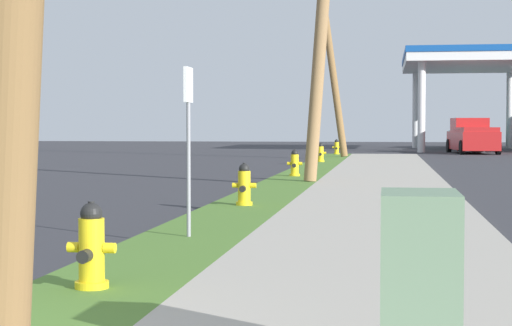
{
  "coord_description": "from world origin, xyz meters",
  "views": [
    {
      "loc": [
        3.14,
        -3.81,
        1.5
      ],
      "look_at": [
        0.6,
        12.88,
        0.78
      ],
      "focal_mm": 60.65,
      "sensor_mm": 36.0,
      "label": 1
    }
  ],
  "objects_px": {
    "fire_hydrant_third": "(295,164)",
    "utility_pole_background": "(331,58)",
    "fire_hydrant_second": "(244,187)",
    "fire_hydrant_fifth": "(337,148)",
    "fire_hydrant_nearest": "(91,250)",
    "fire_hydrant_fourth": "(321,153)",
    "truck_teal_on_apron": "(469,135)",
    "truck_tan_at_far_bay": "(468,135)",
    "car_silver_by_near_pump": "(470,139)",
    "truck_red_at_forecourt": "(472,137)",
    "street_sign_post": "(188,116)",
    "utility_cabinet": "(419,293)"
  },
  "relations": [
    {
      "from": "fire_hydrant_third",
      "to": "utility_pole_background",
      "type": "distance_m",
      "value": 15.98
    },
    {
      "from": "fire_hydrant_second",
      "to": "fire_hydrant_fifth",
      "type": "distance_m",
      "value": 27.85
    },
    {
      "from": "fire_hydrant_nearest",
      "to": "fire_hydrant_fifth",
      "type": "bearing_deg",
      "value": 89.96
    },
    {
      "from": "fire_hydrant_third",
      "to": "fire_hydrant_fourth",
      "type": "xyz_separation_m",
      "value": [
        -0.01,
        9.64,
        0.0
      ]
    },
    {
      "from": "fire_hydrant_fifth",
      "to": "truck_teal_on_apron",
      "type": "relative_size",
      "value": 0.14
    },
    {
      "from": "fire_hydrant_second",
      "to": "truck_tan_at_far_bay",
      "type": "bearing_deg",
      "value": 80.35
    },
    {
      "from": "utility_pole_background",
      "to": "car_silver_by_near_pump",
      "type": "height_order",
      "value": "utility_pole_background"
    },
    {
      "from": "truck_red_at_forecourt",
      "to": "truck_teal_on_apron",
      "type": "distance_m",
      "value": 9.55
    },
    {
      "from": "fire_hydrant_fifth",
      "to": "utility_pole_background",
      "type": "xyz_separation_m",
      "value": [
        -0.08,
        -3.42,
        4.15
      ]
    },
    {
      "from": "fire_hydrant_nearest",
      "to": "street_sign_post",
      "type": "height_order",
      "value": "street_sign_post"
    },
    {
      "from": "street_sign_post",
      "to": "car_silver_by_near_pump",
      "type": "height_order",
      "value": "street_sign_post"
    },
    {
      "from": "utility_pole_background",
      "to": "truck_teal_on_apron",
      "type": "distance_m",
      "value": 21.26
    },
    {
      "from": "fire_hydrant_second",
      "to": "truck_tan_at_far_bay",
      "type": "distance_m",
      "value": 48.81
    },
    {
      "from": "car_silver_by_near_pump",
      "to": "utility_cabinet",
      "type": "bearing_deg",
      "value": -95.6
    },
    {
      "from": "fire_hydrant_third",
      "to": "utility_pole_background",
      "type": "bearing_deg",
      "value": 90.0
    },
    {
      "from": "utility_pole_background",
      "to": "utility_cabinet",
      "type": "relative_size",
      "value": 8.56
    },
    {
      "from": "fire_hydrant_second",
      "to": "utility_pole_background",
      "type": "xyz_separation_m",
      "value": [
        -0.07,
        24.42,
        4.15
      ]
    },
    {
      "from": "fire_hydrant_third",
      "to": "fire_hydrant_fourth",
      "type": "distance_m",
      "value": 9.64
    },
    {
      "from": "fire_hydrant_third",
      "to": "truck_red_at_forecourt",
      "type": "height_order",
      "value": "truck_red_at_forecourt"
    },
    {
      "from": "fire_hydrant_third",
      "to": "truck_red_at_forecourt",
      "type": "distance_m",
      "value": 26.31
    },
    {
      "from": "fire_hydrant_nearest",
      "to": "fire_hydrant_second",
      "type": "xyz_separation_m",
      "value": [
        0.02,
        7.87,
        0.0
      ]
    },
    {
      "from": "fire_hydrant_nearest",
      "to": "car_silver_by_near_pump",
      "type": "distance_m",
      "value": 49.18
    },
    {
      "from": "car_silver_by_near_pump",
      "to": "truck_tan_at_far_bay",
      "type": "height_order",
      "value": "truck_tan_at_far_bay"
    },
    {
      "from": "fire_hydrant_nearest",
      "to": "fire_hydrant_second",
      "type": "height_order",
      "value": "same"
    },
    {
      "from": "fire_hydrant_fourth",
      "to": "truck_red_at_forecourt",
      "type": "bearing_deg",
      "value": 65.23
    },
    {
      "from": "fire_hydrant_fifth",
      "to": "truck_tan_at_far_bay",
      "type": "distance_m",
      "value": 21.86
    },
    {
      "from": "fire_hydrant_nearest",
      "to": "truck_red_at_forecourt",
      "type": "distance_m",
      "value": 42.76
    },
    {
      "from": "truck_teal_on_apron",
      "to": "truck_tan_at_far_bay",
      "type": "bearing_deg",
      "value": 85.61
    },
    {
      "from": "street_sign_post",
      "to": "fire_hydrant_fifth",
      "type": "bearing_deg",
      "value": 90.02
    },
    {
      "from": "fire_hydrant_nearest",
      "to": "fire_hydrant_third",
      "type": "bearing_deg",
      "value": 90.17
    },
    {
      "from": "utility_cabinet",
      "to": "car_silver_by_near_pump",
      "type": "height_order",
      "value": "car_silver_by_near_pump"
    },
    {
      "from": "utility_pole_background",
      "to": "car_silver_by_near_pump",
      "type": "relative_size",
      "value": 1.93
    },
    {
      "from": "fire_hydrant_fourth",
      "to": "utility_pole_background",
      "type": "relative_size",
      "value": 0.08
    },
    {
      "from": "fire_hydrant_fifth",
      "to": "street_sign_post",
      "type": "distance_m",
      "value": 32.23
    },
    {
      "from": "fire_hydrant_third",
      "to": "fire_hydrant_nearest",
      "type": "bearing_deg",
      "value": -89.83
    },
    {
      "from": "street_sign_post",
      "to": "truck_red_at_forecourt",
      "type": "distance_m",
      "value": 39.31
    },
    {
      "from": "fire_hydrant_fourth",
      "to": "truck_red_at_forecourt",
      "type": "xyz_separation_m",
      "value": [
        7.23,
        15.66,
        0.47
      ]
    },
    {
      "from": "fire_hydrant_nearest",
      "to": "utility_cabinet",
      "type": "xyz_separation_m",
      "value": [
        2.67,
        -2.25,
        0.15
      ]
    },
    {
      "from": "truck_red_at_forecourt",
      "to": "fire_hydrant_fourth",
      "type": "bearing_deg",
      "value": -114.77
    },
    {
      "from": "fire_hydrant_fourth",
      "to": "car_silver_by_near_pump",
      "type": "xyz_separation_m",
      "value": [
        7.72,
        22.08,
        0.28
      ]
    },
    {
      "from": "fire_hydrant_third",
      "to": "truck_red_at_forecourt",
      "type": "relative_size",
      "value": 0.13
    },
    {
      "from": "fire_hydrant_third",
      "to": "fire_hydrant_fifth",
      "type": "height_order",
      "value": "same"
    },
    {
      "from": "fire_hydrant_second",
      "to": "fire_hydrant_third",
      "type": "distance_m",
      "value": 8.99
    },
    {
      "from": "fire_hydrant_fourth",
      "to": "utility_pole_background",
      "type": "distance_m",
      "value": 7.13
    },
    {
      "from": "street_sign_post",
      "to": "car_silver_by_near_pump",
      "type": "distance_m",
      "value": 45.72
    },
    {
      "from": "street_sign_post",
      "to": "truck_tan_at_far_bay",
      "type": "xyz_separation_m",
      "value": [
        8.16,
        52.48,
        -0.72
      ]
    },
    {
      "from": "fire_hydrant_fourth",
      "to": "utility_cabinet",
      "type": "relative_size",
      "value": 0.73
    },
    {
      "from": "fire_hydrant_nearest",
      "to": "truck_teal_on_apron",
      "type": "xyz_separation_m",
      "value": [
        7.87,
        51.68,
        0.47
      ]
    },
    {
      "from": "fire_hydrant_second",
      "to": "truck_teal_on_apron",
      "type": "height_order",
      "value": "truck_teal_on_apron"
    },
    {
      "from": "fire_hydrant_fourth",
      "to": "fire_hydrant_nearest",
      "type": "bearing_deg",
      "value": -89.88
    }
  ]
}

